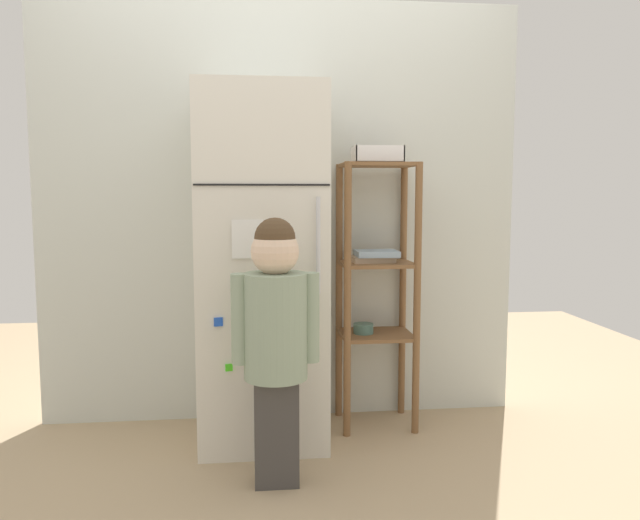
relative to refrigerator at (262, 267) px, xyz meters
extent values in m
plane|color=tan|center=(0.11, -0.02, -0.85)|extent=(6.00, 6.00, 0.00)
cube|color=silver|center=(0.11, 0.31, 0.25)|extent=(2.51, 0.03, 2.19)
cube|color=silver|center=(0.00, 0.00, 0.00)|extent=(0.60, 0.56, 1.69)
cube|color=black|center=(0.00, -0.28, 0.39)|extent=(0.58, 0.01, 0.01)
cylinder|color=silver|center=(0.24, -0.30, 0.13)|extent=(0.02, 0.02, 0.42)
cube|color=white|center=(-0.07, -0.28, 0.16)|extent=(0.13, 0.01, 0.17)
cube|color=#0B9CDB|center=(0.16, -0.29, -0.15)|extent=(0.03, 0.01, 0.03)
cube|color=#49E521|center=(-0.15, -0.29, -0.41)|extent=(0.03, 0.02, 0.03)
cube|color=red|center=(0.08, -0.29, -0.26)|extent=(0.03, 0.01, 0.03)
cube|color=#D32177|center=(0.00, -0.29, -0.16)|extent=(0.04, 0.02, 0.04)
cube|color=yellow|center=(-0.07, -0.29, -0.13)|extent=(0.04, 0.01, 0.04)
cube|color=blue|center=(-0.20, -0.29, -0.20)|extent=(0.04, 0.02, 0.04)
cube|color=#413D3B|center=(0.04, -0.51, -0.62)|extent=(0.18, 0.11, 0.45)
cylinder|color=gray|center=(0.04, -0.51, -0.18)|extent=(0.26, 0.26, 0.43)
sphere|color=gray|center=(0.04, -0.43, 0.02)|extent=(0.11, 0.11, 0.11)
sphere|color=beige|center=(0.04, -0.51, 0.12)|extent=(0.19, 0.19, 0.19)
sphere|color=#4C3823|center=(0.04, -0.51, 0.17)|extent=(0.16, 0.16, 0.16)
cylinder|color=gray|center=(-0.10, -0.51, -0.15)|extent=(0.07, 0.07, 0.36)
cylinder|color=gray|center=(0.19, -0.51, -0.15)|extent=(0.07, 0.07, 0.36)
cylinder|color=brown|center=(0.41, -0.03, -0.17)|extent=(0.04, 0.04, 1.35)
cylinder|color=brown|center=(0.76, -0.03, -0.17)|extent=(0.04, 0.04, 1.35)
cylinder|color=brown|center=(0.41, 0.26, -0.17)|extent=(0.04, 0.04, 1.35)
cylinder|color=brown|center=(0.76, 0.26, -0.17)|extent=(0.04, 0.04, 1.35)
cube|color=brown|center=(0.59, 0.12, 0.49)|extent=(0.36, 0.31, 0.02)
cube|color=brown|center=(0.59, 0.12, 0.00)|extent=(0.36, 0.31, 0.02)
cube|color=brown|center=(0.59, 0.12, -0.37)|extent=(0.36, 0.31, 0.02)
cube|color=#C6AD8E|center=(0.56, 0.13, 0.02)|extent=(0.22, 0.19, 0.03)
cube|color=#99B2C6|center=(0.58, 0.11, 0.05)|extent=(0.21, 0.18, 0.03)
cylinder|color=#4C7266|center=(0.52, 0.12, -0.34)|extent=(0.10, 0.10, 0.05)
cube|color=white|center=(0.58, 0.12, 0.51)|extent=(0.24, 0.17, 0.01)
cube|color=white|center=(0.58, 0.04, 0.55)|extent=(0.24, 0.01, 0.08)
cube|color=white|center=(0.58, 0.20, 0.55)|extent=(0.24, 0.01, 0.08)
cube|color=white|center=(0.46, 0.12, 0.55)|extent=(0.01, 0.17, 0.08)
cube|color=white|center=(0.70, 0.12, 0.55)|extent=(0.01, 0.17, 0.08)
sphere|color=#C85729|center=(0.58, 0.14, 0.54)|extent=(0.06, 0.06, 0.06)
sphere|color=maroon|center=(0.61, 0.13, 0.54)|extent=(0.06, 0.06, 0.06)
sphere|color=orange|center=(0.55, 0.10, 0.55)|extent=(0.07, 0.07, 0.07)
camera|label=1|loc=(-0.05, -2.96, 0.35)|focal=34.74mm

